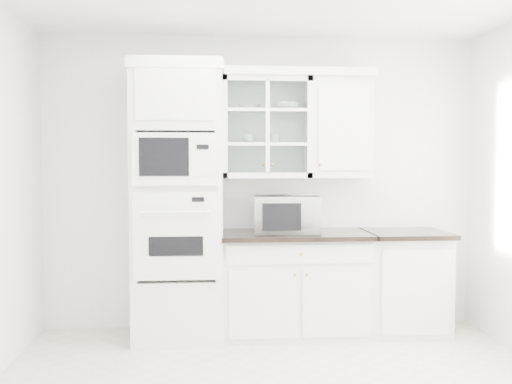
{
  "coord_description": "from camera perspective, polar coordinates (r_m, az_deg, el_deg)",
  "views": [
    {
      "loc": [
        -0.45,
        -3.55,
        1.56
      ],
      "look_at": [
        -0.1,
        1.05,
        1.3
      ],
      "focal_mm": 40.0,
      "sensor_mm": 36.0,
      "label": 1
    }
  ],
  "objects": [
    {
      "name": "crown_molding",
      "position": [
        5.19,
        -0.15,
        11.81
      ],
      "size": [
        2.14,
        0.38,
        0.07
      ],
      "primitive_type": "cube",
      "color": "white",
      "rests_on": "room_shell"
    },
    {
      "name": "cup_a",
      "position": [
        5.17,
        -0.71,
        5.36
      ],
      "size": [
        0.14,
        0.14,
        0.09
      ],
      "primitive_type": "imported",
      "rotation": [
        0.0,
        0.0,
        -0.33
      ],
      "color": "white",
      "rests_on": "upper_cabinet_glass"
    },
    {
      "name": "bowl_b",
      "position": [
        5.2,
        3.16,
        8.55
      ],
      "size": [
        0.25,
        0.25,
        0.07
      ],
      "primitive_type": "imported",
      "rotation": [
        0.0,
        0.0,
        -0.16
      ],
      "color": "white",
      "rests_on": "upper_cabinet_glass"
    },
    {
      "name": "bowl_a",
      "position": [
        5.19,
        -0.68,
        8.46
      ],
      "size": [
        0.24,
        0.24,
        0.05
      ],
      "primitive_type": "imported",
      "rotation": [
        0.0,
        0.0,
        -0.25
      ],
      "color": "white",
      "rests_on": "upper_cabinet_glass"
    },
    {
      "name": "upper_cabinet_glass",
      "position": [
        5.17,
        1.0,
        6.43
      ],
      "size": [
        0.8,
        0.33,
        0.9
      ],
      "color": "white",
      "rests_on": "room_shell"
    },
    {
      "name": "upper_cabinet_solid",
      "position": [
        5.28,
        8.36,
        6.33
      ],
      "size": [
        0.55,
        0.33,
        0.9
      ],
      "primitive_type": "cube",
      "color": "white",
      "rests_on": "room_shell"
    },
    {
      "name": "base_cabinet_run",
      "position": [
        5.17,
        3.92,
        -9.04
      ],
      "size": [
        1.32,
        0.67,
        0.92
      ],
      "color": "white",
      "rests_on": "ground"
    },
    {
      "name": "countertop_microwave",
      "position": [
        5.04,
        3.09,
        -2.2
      ],
      "size": [
        0.6,
        0.52,
        0.33
      ],
      "primitive_type": "imported",
      "rotation": [
        0.0,
        0.0,
        3.06
      ],
      "color": "white",
      "rests_on": "base_cabinet_run"
    },
    {
      "name": "room_shell",
      "position": [
        4.02,
        2.1,
        6.36
      ],
      "size": [
        4.0,
        3.5,
        2.7
      ],
      "color": "white",
      "rests_on": "ground"
    },
    {
      "name": "cup_b",
      "position": [
        5.17,
        1.91,
        5.38
      ],
      "size": [
        0.1,
        0.1,
        0.09
      ],
      "primitive_type": "imported",
      "rotation": [
        0.0,
        0.0,
        0.06
      ],
      "color": "white",
      "rests_on": "upper_cabinet_glass"
    },
    {
      "name": "oven_column",
      "position": [
        4.99,
        -7.78,
        -0.95
      ],
      "size": [
        0.76,
        0.68,
        2.4
      ],
      "color": "white",
      "rests_on": "ground"
    },
    {
      "name": "extra_base_cabinet",
      "position": [
        5.4,
        14.59,
        -8.6
      ],
      "size": [
        0.72,
        0.67,
        0.92
      ],
      "color": "white",
      "rests_on": "ground"
    }
  ]
}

